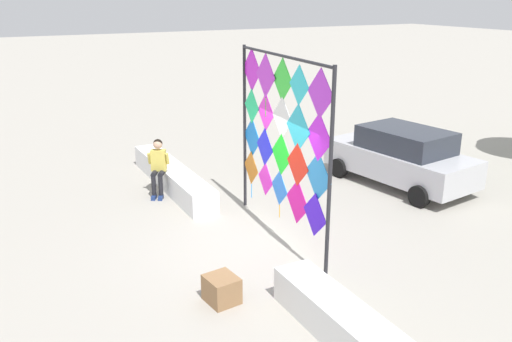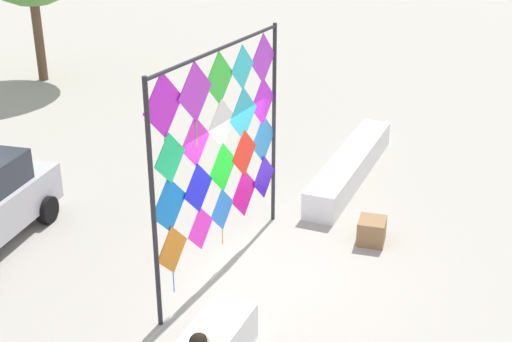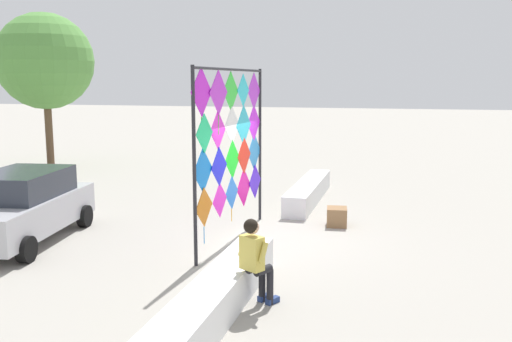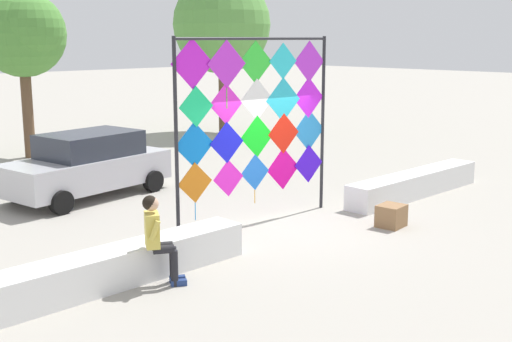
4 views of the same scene
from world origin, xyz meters
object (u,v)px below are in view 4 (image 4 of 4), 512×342
(seated_vendor, at_px, (158,233))
(tree_far_right, at_px, (222,26))
(tree_broadleaf, at_px, (25,33))
(parked_car, at_px, (87,165))
(kite_display_rack, at_px, (257,114))
(cardboard_box_small, at_px, (391,216))

(seated_vendor, height_order, tree_far_right, tree_far_right)
(tree_far_right, xyz_separation_m, tree_broadleaf, (-7.88, 0.02, -0.32))
(tree_far_right, bearing_deg, parked_car, -148.34)
(tree_far_right, bearing_deg, kite_display_rack, -128.28)
(kite_display_rack, relative_size, tree_far_right, 0.63)
(seated_vendor, bearing_deg, tree_broadleaf, 73.01)
(parked_car, bearing_deg, seated_vendor, -110.42)
(seated_vendor, bearing_deg, kite_display_rack, 22.55)
(seated_vendor, height_order, tree_broadleaf, tree_broadleaf)
(cardboard_box_small, relative_size, tree_far_right, 0.09)
(parked_car, bearing_deg, kite_display_rack, -73.28)
(kite_display_rack, bearing_deg, tree_broadleaf, 89.69)
(seated_vendor, xyz_separation_m, tree_far_right, (11.40, 11.49, 3.32))
(kite_display_rack, distance_m, cardboard_box_small, 3.34)
(cardboard_box_small, distance_m, tree_far_right, 14.19)
(parked_car, bearing_deg, tree_far_right, 31.66)
(cardboard_box_small, bearing_deg, tree_far_right, 62.82)
(kite_display_rack, relative_size, cardboard_box_small, 7.33)
(seated_vendor, xyz_separation_m, tree_broadleaf, (3.52, 11.52, 3.00))
(tree_far_right, bearing_deg, cardboard_box_small, -117.18)
(seated_vendor, height_order, parked_car, parked_car)
(kite_display_rack, distance_m, seated_vendor, 4.00)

